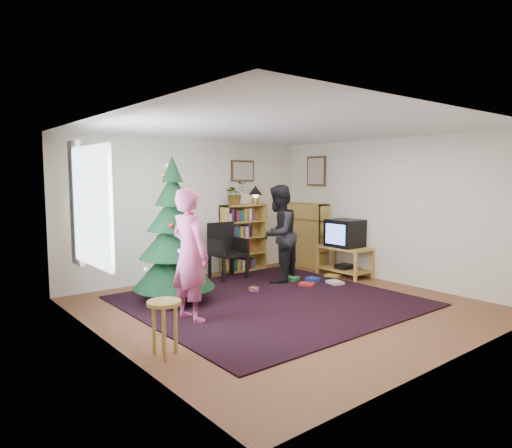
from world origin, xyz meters
TOP-DOWN VIEW (x-y plane):
  - floor at (0.00, 0.00)m, footprint 5.00×5.00m
  - ceiling at (0.00, 0.00)m, footprint 5.00×5.00m
  - wall_back at (0.00, 2.50)m, footprint 5.00×0.02m
  - wall_front at (0.00, -2.50)m, footprint 5.00×0.02m
  - wall_left at (-2.50, 0.00)m, footprint 0.02×5.00m
  - wall_right at (2.50, 0.00)m, footprint 0.02×5.00m
  - rug at (0.00, 0.30)m, footprint 3.80×3.60m
  - window_pane at (-2.47, 0.60)m, footprint 0.04×1.20m
  - curtain at (-2.43, 1.30)m, footprint 0.06×0.35m
  - picture_back at (1.15, 2.48)m, footprint 0.55×0.03m
  - picture_right at (2.48, 1.75)m, footprint 0.03×0.50m
  - christmas_tree at (-1.12, 1.13)m, footprint 1.18×1.18m
  - bookshelf_back at (1.07, 2.34)m, footprint 0.95×0.30m
  - bookshelf_right at (2.34, 1.86)m, footprint 0.30×0.95m
  - tv_stand at (2.22, 0.76)m, footprint 0.54×0.97m
  - crt_tv at (2.22, 0.76)m, footprint 0.54×0.58m
  - armchair at (0.40, 2.03)m, footprint 0.58×0.58m
  - stool at (-2.18, -0.60)m, footprint 0.35×0.35m
  - person_standing at (-1.38, 0.25)m, footprint 0.49×0.67m
  - person_by_chair at (0.93, 1.15)m, footprint 1.02×0.94m
  - potted_plant at (0.87, 2.34)m, footprint 0.42×0.36m
  - table_lamp at (1.37, 2.34)m, footprint 0.27×0.27m
  - floor_clutter at (1.06, 0.75)m, footprint 2.05×0.85m

SIDE VIEW (x-z plane):
  - floor at x=0.00m, z-range 0.00..0.00m
  - rug at x=0.00m, z-range 0.00..0.02m
  - floor_clutter at x=1.06m, z-range 0.00..0.08m
  - tv_stand at x=2.22m, z-range 0.05..0.60m
  - stool at x=-2.18m, z-range 0.16..0.74m
  - armchair at x=0.40m, z-range 0.04..1.05m
  - bookshelf_back at x=1.07m, z-range 0.01..1.31m
  - bookshelf_right at x=2.34m, z-range 0.01..1.31m
  - crt_tv at x=2.22m, z-range 0.55..1.06m
  - person_by_chair at x=0.93m, z-range 0.00..1.70m
  - person_standing at x=-1.38m, z-range 0.00..1.71m
  - christmas_tree at x=-1.12m, z-range -0.18..1.97m
  - wall_back at x=0.00m, z-range 0.00..2.50m
  - wall_front at x=0.00m, z-range 0.00..2.50m
  - wall_left at x=-2.50m, z-range 0.00..2.50m
  - wall_right at x=2.50m, z-range 0.00..2.50m
  - window_pane at x=-2.47m, z-range 0.80..2.20m
  - curtain at x=-2.43m, z-range 0.70..2.30m
  - potted_plant at x=0.87m, z-range 1.30..1.74m
  - table_lamp at x=1.37m, z-range 1.36..1.73m
  - picture_back at x=1.15m, z-range 1.74..2.16m
  - picture_right at x=2.48m, z-range 1.65..2.25m
  - ceiling at x=0.00m, z-range 2.50..2.50m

